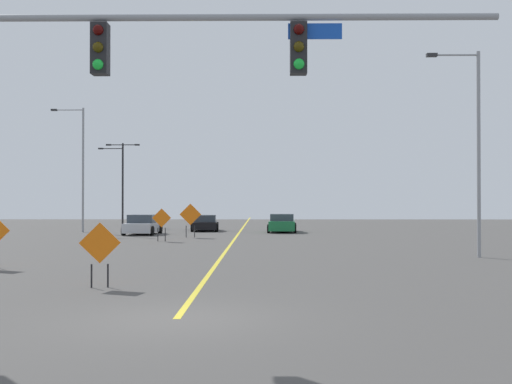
% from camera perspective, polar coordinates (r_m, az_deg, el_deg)
% --- Properties ---
extents(ground, '(128.16, 128.16, 0.00)m').
position_cam_1_polar(ground, '(13.05, -7.27, -11.44)').
color(ground, '#4C4947').
extents(road_centre_stripe, '(0.16, 71.20, 0.01)m').
position_cam_1_polar(road_centre_stripe, '(48.40, -1.43, -3.57)').
color(road_centre_stripe, yellow).
rests_on(road_centre_stripe, ground).
extents(traffic_signal_assembly, '(16.33, 0.44, 6.54)m').
position_cam_1_polar(traffic_signal_assembly, '(14.04, -22.18, 10.50)').
color(traffic_signal_assembly, gray).
rests_on(traffic_signal_assembly, ground).
extents(street_lamp_near_left, '(2.49, 0.24, 9.30)m').
position_cam_1_polar(street_lamp_near_left, '(48.57, -15.70, 2.52)').
color(street_lamp_near_left, gray).
rests_on(street_lamp_near_left, ground).
extents(street_lamp_far_left, '(2.40, 0.24, 7.43)m').
position_cam_1_polar(street_lamp_far_left, '(60.66, -12.26, 0.97)').
color(street_lamp_far_left, black).
rests_on(street_lamp_far_left, ground).
extents(street_lamp_mid_right, '(3.06, 0.24, 7.57)m').
position_cam_1_polar(street_lamp_mid_right, '(58.13, -12.06, 1.35)').
color(street_lamp_mid_right, black).
rests_on(street_lamp_mid_right, ground).
extents(street_lamp_mid_left, '(2.26, 0.24, 8.69)m').
position_cam_1_polar(street_lamp_mid_left, '(27.94, 19.32, 4.21)').
color(street_lamp_mid_left, gray).
rests_on(street_lamp_mid_left, ground).
extents(construction_sign_median_near, '(1.10, 0.05, 1.92)m').
position_cam_1_polar(construction_sign_median_near, '(36.85, -8.61, -2.56)').
color(construction_sign_median_near, orange).
rests_on(construction_sign_median_near, ground).
extents(construction_sign_left_shoulder, '(1.38, 0.19, 2.18)m').
position_cam_1_polar(construction_sign_left_shoulder, '(40.30, -6.01, -2.19)').
color(construction_sign_left_shoulder, orange).
rests_on(construction_sign_left_shoulder, ground).
extents(construction_sign_right_lane, '(1.12, 0.26, 1.80)m').
position_cam_1_polar(construction_sign_right_lane, '(17.86, -14.06, -4.85)').
color(construction_sign_right_lane, orange).
rests_on(construction_sign_right_lane, ground).
extents(car_silver_passing, '(2.30, 3.95, 1.39)m').
position_cam_1_polar(car_silver_passing, '(44.45, -10.30, -2.97)').
color(car_silver_passing, '#B7BABF').
rests_on(car_silver_passing, ground).
extents(car_green_mid, '(2.28, 4.52, 1.37)m').
position_cam_1_polar(car_green_mid, '(46.81, 2.39, -2.90)').
color(car_green_mid, '#196B38').
rests_on(car_green_mid, ground).
extents(car_black_far, '(2.26, 4.09, 1.24)m').
position_cam_1_polar(car_black_far, '(48.78, -4.67, -2.87)').
color(car_black_far, black).
rests_on(car_black_far, ground).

